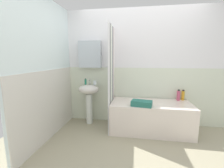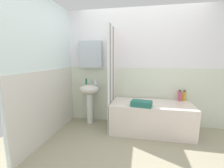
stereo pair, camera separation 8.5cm
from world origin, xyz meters
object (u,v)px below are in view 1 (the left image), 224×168
Objects in this scene: bathtub at (150,117)px; sink at (89,95)px; towel_folded at (142,103)px; toothbrush_cup at (95,83)px; soap_dispenser at (86,82)px; conditioner_bottle at (183,95)px; body_wash_bottle at (178,95)px.

sink is at bearing 172.91° from bathtub.
towel_folded is (-0.18, -0.23, 0.33)m from bathtub.
sink reaches higher than bathtub.
toothbrush_cup is 0.06× the size of bathtub.
soap_dispenser reaches higher than conditioner_bottle.
body_wash_bottle is at bearing 2.08° from toothbrush_cup.
soap_dispenser reaches higher than sink.
towel_folded is (0.96, -0.42, -0.28)m from toothbrush_cup.
sink is 1.83m from body_wash_bottle.
conditioner_bottle is 0.59× the size of towel_folded.
soap_dispenser is at bearing -177.72° from body_wash_bottle.
bathtub is 4.22× the size of towel_folded.
sink is 0.29m from soap_dispenser.
soap_dispenser is 0.63× the size of conditioner_bottle.
body_wash_bottle is (1.70, 0.06, -0.22)m from toothbrush_cup.
soap_dispenser reaches higher than towel_folded.
bathtub is 7.11× the size of conditioner_bottle.
toothbrush_cup is 1.81m from conditioner_bottle.
bathtub is (1.27, -0.16, -0.34)m from sink.
soap_dispenser is (-0.07, 0.02, 0.28)m from sink.
conditioner_bottle is at bearing 32.10° from towel_folded.
bathtub is 0.72m from body_wash_bottle.
soap_dispenser is at bearing -176.62° from conditioner_bottle.
toothbrush_cup reaches higher than towel_folded.
bathtub is (1.15, -0.19, -0.61)m from toothbrush_cup.
bathtub is 6.76× the size of body_wash_bottle.
body_wash_bottle is (1.90, 0.08, -0.24)m from soap_dispenser.
conditioner_bottle is at bearing 24.58° from bathtub.
towel_folded is at bearing -23.47° from toothbrush_cup.
toothbrush_cup is 1.71m from body_wash_bottle.
toothbrush_cup is at bearing 156.53° from towel_folded.
towel_folded reaches higher than bathtub.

